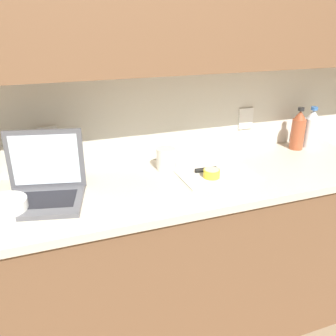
{
  "coord_description": "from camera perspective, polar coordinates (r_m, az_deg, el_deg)",
  "views": [
    {
      "loc": [
        -0.38,
        -1.4,
        1.63
      ],
      "look_at": [
        0.13,
        -0.01,
        1.01
      ],
      "focal_mm": 38.0,
      "sensor_mm": 36.0,
      "label": 1
    }
  ],
  "objects": [
    {
      "name": "bottle_green_soda",
      "position": [
        2.19,
        20.14,
        5.7
      ],
      "size": [
        0.08,
        0.08,
        0.25
      ],
      "color": "#A34C2D",
      "rests_on": "counter_unit"
    },
    {
      "name": "bottle_oil_tall",
      "position": [
        2.25,
        21.98,
        5.82
      ],
      "size": [
        0.08,
        0.08,
        0.24
      ],
      "color": "silver",
      "rests_on": "counter_unit"
    },
    {
      "name": "measuring_cup",
      "position": [
        1.79,
        -0.31,
        1.49
      ],
      "size": [
        0.12,
        0.1,
        0.11
      ],
      "color": "silver",
      "rests_on": "counter_unit"
    },
    {
      "name": "wall_back",
      "position": [
        1.68,
        -7.58,
        19.92
      ],
      "size": [
        5.2,
        0.38,
        2.6
      ],
      "color": "silver",
      "rests_on": "ground_plane"
    },
    {
      "name": "knife",
      "position": [
        1.77,
        7.07,
        -0.18
      ],
      "size": [
        0.27,
        0.04,
        0.02
      ],
      "rotation": [
        0.0,
        0.0,
        -0.05
      ],
      "color": "silver",
      "rests_on": "cutting_board"
    },
    {
      "name": "lemon_half_cut",
      "position": [
        1.69,
        7.01,
        -0.86
      ],
      "size": [
        0.08,
        0.08,
        0.04
      ],
      "color": "yellow",
      "rests_on": "cutting_board"
    },
    {
      "name": "bowl_white",
      "position": [
        1.52,
        -24.61,
        -5.74
      ],
      "size": [
        0.17,
        0.17,
        0.06
      ],
      "color": "white",
      "rests_on": "counter_unit"
    },
    {
      "name": "laptop",
      "position": [
        1.57,
        -19.18,
        -2.47
      ],
      "size": [
        0.37,
        0.33,
        0.28
      ],
      "rotation": [
        0.0,
        0.0,
        -0.23
      ],
      "color": "#515156",
      "rests_on": "counter_unit"
    },
    {
      "name": "cutting_board",
      "position": [
        1.75,
        7.66,
        -0.94
      ],
      "size": [
        0.36,
        0.27,
        0.01
      ],
      "primitive_type": "cube",
      "color": "silver",
      "rests_on": "counter_unit"
    },
    {
      "name": "counter_unit",
      "position": [
        1.86,
        -4.74,
        -15.95
      ],
      "size": [
        2.52,
        0.6,
        0.93
      ],
      "color": "brown",
      "rests_on": "ground_plane"
    }
  ]
}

